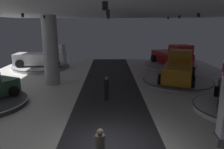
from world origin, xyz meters
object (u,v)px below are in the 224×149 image
column_left (51,50)px  pickup_truck_deep_left (43,57)px  visitor_walking_far (106,87)px  display_platform_deep_left (41,67)px  pickup_truck_far_right (179,68)px  display_platform_far_right (178,81)px  display_platform_deep_right (171,66)px  visitor_walking_near (100,148)px  pickup_truck_deep_right (173,56)px

column_left → pickup_truck_deep_left: 6.79m
visitor_walking_far → pickup_truck_deep_left: bearing=124.4°
display_platform_deep_left → pickup_truck_far_right: bearing=-23.7°
pickup_truck_deep_left → display_platform_far_right: (12.83, -6.12, -1.12)m
display_platform_far_right → pickup_truck_far_right: bearing=69.0°
column_left → display_platform_deep_right: size_ratio=0.97×
display_platform_deep_left → display_platform_deep_right: bearing=1.6°
visitor_walking_near → display_platform_far_right: bearing=61.6°
pickup_truck_deep_left → visitor_walking_near: (6.85, -17.17, -0.37)m
display_platform_deep_left → pickup_truck_deep_right: size_ratio=1.05×
pickup_truck_deep_left → display_platform_far_right: 14.26m
column_left → pickup_truck_far_right: column_left is taller
pickup_truck_deep_left → visitor_walking_near: bearing=-68.3°
visitor_walking_near → visitor_walking_far: bearing=89.0°
pickup_truck_deep_left → visitor_walking_near: 18.49m
visitor_walking_near → pickup_truck_deep_left: bearing=111.7°
display_platform_deep_left → pickup_truck_deep_right: 14.48m
pickup_truck_deep_right → visitor_walking_far: bearing=-124.9°
display_platform_far_right → display_platform_deep_right: 6.62m
pickup_truck_far_right → visitor_walking_far: bearing=-144.0°
display_platform_deep_left → column_left: bearing=-65.5°
visitor_walking_near → visitor_walking_far: same height
column_left → visitor_walking_near: 12.00m
pickup_truck_deep_left → display_platform_far_right: pickup_truck_deep_left is taller
display_platform_deep_right → visitor_walking_far: bearing=-123.8°
pickup_truck_deep_left → column_left: bearing=-68.0°
visitor_walking_far → pickup_truck_far_right: bearing=36.0°
column_left → display_platform_deep_right: 13.51m
display_platform_far_right → visitor_walking_far: bearing=-145.4°
display_platform_deep_right → visitor_walking_far: visitor_walking_far is taller
pickup_truck_deep_left → pickup_truck_deep_right: 14.12m
pickup_truck_deep_left → pickup_truck_far_right: 14.19m
display_platform_deep_left → display_platform_far_right: size_ratio=1.05×
display_platform_deep_left → pickup_truck_deep_left: pickup_truck_deep_left is taller
visitor_walking_far → display_platform_deep_right: bearing=56.2°
display_platform_far_right → pickup_truck_deep_left: bearing=154.5°
display_platform_deep_left → visitor_walking_far: (7.29, -10.16, 0.72)m
pickup_truck_deep_right → display_platform_deep_left: bearing=-179.7°
display_platform_deep_right → visitor_walking_far: 12.71m
pickup_truck_deep_left → display_platform_deep_right: pickup_truck_deep_left is taller
display_platform_deep_left → pickup_truck_deep_left: bearing=1.1°
pickup_truck_deep_left → pickup_truck_far_right: bearing=-24.2°
pickup_truck_far_right → visitor_walking_near: pickup_truck_far_right is taller
display_platform_deep_left → display_platform_deep_right: 14.35m
visitor_walking_far → column_left: bearing=138.2°
display_platform_deep_right → pickup_truck_deep_right: 1.15m
column_left → visitor_walking_near: bearing=-68.4°
pickup_truck_far_right → display_platform_deep_right: size_ratio=1.00×
column_left → display_platform_deep_left: (-2.80, 6.14, -2.56)m
display_platform_deep_left → pickup_truck_far_right: 14.52m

